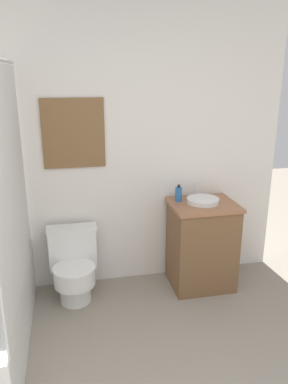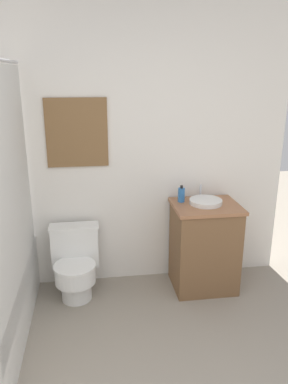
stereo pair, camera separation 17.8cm
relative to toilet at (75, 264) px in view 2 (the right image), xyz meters
name	(u,v)px [view 2 (the right image)]	position (x,y,z in m)	size (l,w,h in m)	color
wall_back	(95,150)	(0.21, 0.27, 0.95)	(3.46, 0.07, 2.50)	white
toilet	(75,264)	(0.00, 0.00, 0.00)	(0.43, 0.48, 0.62)	white
vanity	(204,246)	(1.15, -0.02, 0.10)	(0.58, 0.49, 0.80)	brown
sink	(206,202)	(1.15, 0.01, 0.52)	(0.29, 0.32, 0.13)	white
soap_bottle	(181,195)	(0.95, 0.09, 0.56)	(0.06, 0.06, 0.15)	#2D6BB2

